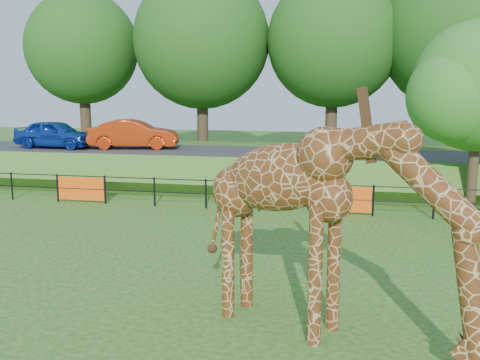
{
  "coord_description": "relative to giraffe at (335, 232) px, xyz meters",
  "views": [
    {
      "loc": [
        3.12,
        -10.66,
        4.37
      ],
      "look_at": [
        0.33,
        2.91,
        2.0
      ],
      "focal_mm": 40.0,
      "sensor_mm": 36.0,
      "label": 1
    }
  ],
  "objects": [
    {
      "name": "ground",
      "position": [
        -2.93,
        1.66,
        -1.95
      ],
      "size": [
        90.0,
        90.0,
        0.0
      ],
      "primitive_type": "plane",
      "color": "#275114",
      "rests_on": "ground"
    },
    {
      "name": "perimeter_fence",
      "position": [
        -2.93,
        9.66,
        -1.4
      ],
      "size": [
        28.07,
        0.1,
        1.1
      ],
      "primitive_type": null,
      "color": "black",
      "rests_on": "ground"
    },
    {
      "name": "embankment",
      "position": [
        -2.93,
        17.16,
        -1.3
      ],
      "size": [
        40.0,
        9.0,
        1.3
      ],
      "primitive_type": "cube",
      "color": "#275114",
      "rests_on": "ground"
    },
    {
      "name": "road",
      "position": [
        -2.93,
        15.66,
        -0.59
      ],
      "size": [
        40.0,
        5.0,
        0.12
      ],
      "primitive_type": "cube",
      "color": "#303033",
      "rests_on": "embankment"
    },
    {
      "name": "giraffe",
      "position": [
        0.0,
        0.0,
        0.0
      ],
      "size": [
        5.39,
        3.17,
        3.9
      ],
      "primitive_type": null,
      "rotation": [
        0.0,
        0.0,
        -0.42
      ],
      "color": "#5B2E12",
      "rests_on": "ground"
    },
    {
      "name": "car_red",
      "position": [
        -10.36,
        16.0,
        0.19
      ],
      "size": [
        4.61,
        2.37,
        1.45
      ],
      "primitive_type": "imported",
      "rotation": [
        0.0,
        0.0,
        1.77
      ],
      "color": "red",
      "rests_on": "road"
    },
    {
      "name": "car_blue",
      "position": [
        -14.33,
        15.46,
        0.17
      ],
      "size": [
        4.23,
        1.94,
        1.41
      ],
      "primitive_type": "imported",
      "rotation": [
        0.0,
        0.0,
        1.5
      ],
      "color": "#1640B5",
      "rests_on": "road"
    },
    {
      "name": "visitor",
      "position": [
        -2.44,
        11.2,
        -1.22
      ],
      "size": [
        0.6,
        0.46,
        1.47
      ],
      "primitive_type": "imported",
      "rotation": [
        0.0,
        0.0,
        2.92
      ],
      "color": "black",
      "rests_on": "ground"
    },
    {
      "name": "bg_tree_line",
      "position": [
        -1.04,
        23.66,
        5.24
      ],
      "size": [
        37.3,
        8.8,
        11.82
      ],
      "color": "#382819",
      "rests_on": "ground"
    }
  ]
}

